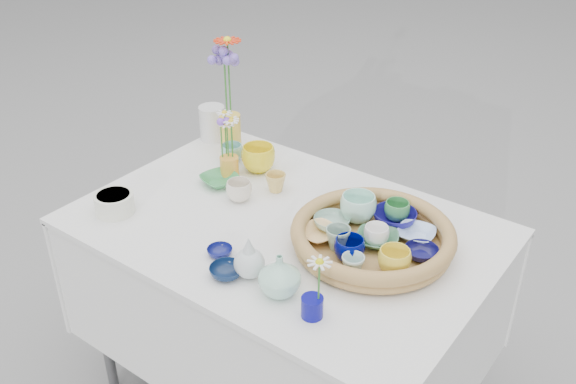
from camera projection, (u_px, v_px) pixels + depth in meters
The scene contains 32 objects.
wicker_tray at pixel (373, 237), 1.84m from camera, with size 0.47×0.47×0.08m, color olive, non-canonical shape.
tray_ceramic_0 at pixel (395, 218), 1.93m from camera, with size 0.13×0.13×0.04m, color navy.
tray_ceramic_1 at pixel (421, 253), 1.78m from camera, with size 0.10×0.10×0.03m, color #100F4A.
tray_ceramic_2 at pixel (394, 261), 1.71m from camera, with size 0.09×0.09×0.07m, color yellow.
tray_ceramic_3 at pixel (377, 239), 1.84m from camera, with size 0.12×0.12×0.03m, color #3E7250.
tray_ceramic_4 at pixel (338, 239), 1.81m from camera, with size 0.07×0.07×0.07m, color #87A993.
tray_ceramic_5 at pixel (332, 223), 1.91m from camera, with size 0.11×0.11×0.03m, color #8DB6A7.
tray_ceramic_6 at pixel (358, 208), 1.93m from camera, with size 0.11×0.11×0.09m, color #B2EFDC.
tray_ceramic_7 at pixel (376, 235), 1.83m from camera, with size 0.07×0.07×0.06m, color white.
tray_ceramic_8 at pixel (416, 234), 1.86m from camera, with size 0.11×0.11×0.03m, color #AAC8F5.
tray_ceramic_9 at pixel (349, 249), 1.76m from camera, with size 0.09×0.09×0.07m, color #00075F.
tray_ceramic_10 at pixel (319, 234), 1.86m from camera, with size 0.11×0.11×0.03m, color #F2C17A.
tray_ceramic_11 at pixel (353, 265), 1.71m from camera, with size 0.06×0.06×0.06m, color #ACCBC6.
tray_ceramic_12 at pixel (397, 211), 1.94m from camera, with size 0.08×0.08×0.06m, color #3C904D.
loose_ceramic_0 at pixel (258, 159), 2.24m from camera, with size 0.12×0.12×0.09m, color yellow.
loose_ceramic_1 at pixel (276, 182), 2.12m from camera, with size 0.07×0.07×0.06m, color #D9B558.
loose_ceramic_2 at pixel (220, 180), 2.17m from camera, with size 0.12×0.12×0.03m, color #3A9451.
loose_ceramic_3 at pixel (239, 191), 2.07m from camera, with size 0.08×0.08×0.07m, color beige.
loose_ceramic_4 at pixel (220, 252), 1.82m from camera, with size 0.07×0.07×0.02m, color navy.
loose_ceramic_5 at pixel (232, 153), 2.31m from camera, with size 0.08×0.08×0.06m, color #85C4BA.
loose_ceramic_6 at pixel (226, 271), 1.74m from camera, with size 0.09×0.09×0.03m, color #0B1D3E.
fluted_bowl at pixel (114, 203), 2.01m from camera, with size 0.12×0.12×0.06m, color silver, non-canonical shape.
bud_vase_paleblue at pixel (249, 256), 1.71m from camera, with size 0.08×0.08×0.13m, color silver, non-canonical shape.
bud_vase_seafoam at pixel (280, 275), 1.65m from camera, with size 0.11×0.11×0.12m, color #A3DCC3.
bud_vase_cobalt at pixel (312, 307), 1.59m from camera, with size 0.06×0.06×0.06m, color #090977.
single_daisy at pixel (319, 281), 1.55m from camera, with size 0.07×0.07×0.13m, color white, non-canonical shape.
tall_vase_yellow at pixel (230, 133), 2.36m from camera, with size 0.08×0.08×0.15m, color yellow.
gerbera at pixel (229, 78), 2.26m from camera, with size 0.11×0.11×0.29m, color red, non-canonical shape.
hydrangea at pixel (226, 87), 2.27m from camera, with size 0.08×0.08×0.29m, color #674FA1, non-canonical shape.
white_pitcher at pixel (212, 123), 2.45m from camera, with size 0.14×0.10×0.13m, color silver, non-canonical shape.
daisy_cup at pixel (229, 166), 2.22m from camera, with size 0.07×0.07×0.07m, color gold.
daisy_posy at pixel (226, 134), 2.17m from camera, with size 0.08×0.08×0.16m, color white, non-canonical shape.
Camera 1 is at (0.99, -1.31, 1.85)m, focal length 40.00 mm.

